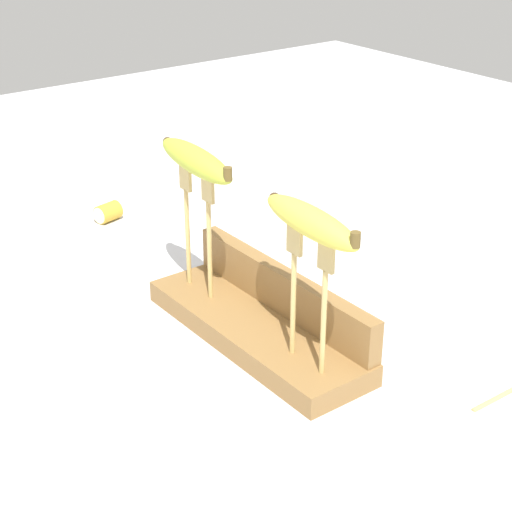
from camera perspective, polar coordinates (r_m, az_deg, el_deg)
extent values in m
plane|color=silver|center=(1.18, 0.00, -5.75)|extent=(3.00, 3.00, 0.00)
cube|color=olive|center=(1.17, 0.00, -5.09)|extent=(0.38, 0.12, 0.03)
cube|color=olive|center=(1.18, 1.88, -2.38)|extent=(0.37, 0.02, 0.06)
cylinder|color=tan|center=(1.24, -4.71, 1.29)|extent=(0.01, 0.01, 0.15)
cube|color=tan|center=(1.20, -4.87, 5.35)|extent=(0.03, 0.01, 0.04)
cylinder|color=tan|center=(1.19, -3.21, 0.38)|extent=(0.01, 0.01, 0.15)
cube|color=tan|center=(1.16, -3.32, 4.56)|extent=(0.03, 0.01, 0.04)
cylinder|color=tan|center=(1.06, 2.57, -3.33)|extent=(0.01, 0.01, 0.14)
cube|color=tan|center=(1.02, 2.67, 1.08)|extent=(0.03, 0.01, 0.04)
cylinder|color=tan|center=(1.02, 4.65, -4.60)|extent=(0.01, 0.01, 0.14)
cube|color=tan|center=(0.98, 4.84, -0.07)|extent=(0.03, 0.01, 0.04)
ellipsoid|color=#B2C138|center=(1.17, -4.16, 6.58)|extent=(0.20, 0.07, 0.03)
cylinder|color=brown|center=(1.09, -1.96, 5.66)|extent=(0.01, 0.01, 0.02)
sphere|color=#3F2D19|center=(1.25, -6.15, 7.80)|extent=(0.01, 0.01, 0.01)
ellipsoid|color=#DBD147|center=(0.99, 3.79, 2.37)|extent=(0.18, 0.06, 0.03)
cylinder|color=brown|center=(0.92, 6.83, 1.12)|extent=(0.01, 0.01, 0.02)
sphere|color=#3F2D19|center=(1.05, 1.07, 3.95)|extent=(0.01, 0.01, 0.01)
cylinder|color=tan|center=(1.12, 16.88, -8.84)|extent=(0.01, 0.13, 0.01)
cylinder|color=gold|center=(1.58, -10.12, 2.98)|extent=(0.04, 0.05, 0.04)
cylinder|color=beige|center=(1.57, -10.72, 2.73)|extent=(0.03, 0.01, 0.03)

